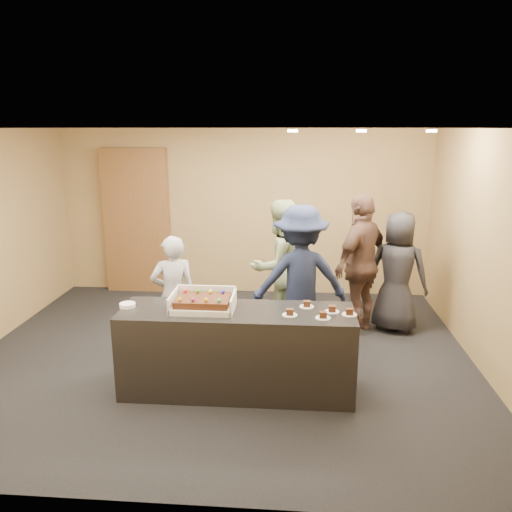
# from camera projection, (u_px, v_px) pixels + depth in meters

# --- Properties ---
(room) EXTENTS (6.04, 6.00, 2.70)m
(room) POSITION_uv_depth(u_px,v_px,m) (221.00, 248.00, 5.77)
(room) COLOR black
(room) RESTS_ON ground
(serving_counter) EXTENTS (2.40, 0.71, 0.90)m
(serving_counter) POSITION_uv_depth(u_px,v_px,m) (237.00, 351.00, 5.20)
(serving_counter) COLOR black
(serving_counter) RESTS_ON floor
(storage_cabinet) EXTENTS (1.09, 0.15, 2.39)m
(storage_cabinet) POSITION_uv_depth(u_px,v_px,m) (137.00, 221.00, 8.27)
(storage_cabinet) COLOR brown
(storage_cabinet) RESTS_ON floor
(cake_box) EXTENTS (0.64, 0.44, 0.19)m
(cake_box) POSITION_uv_depth(u_px,v_px,m) (204.00, 305.00, 5.12)
(cake_box) COLOR white
(cake_box) RESTS_ON serving_counter
(sheet_cake) EXTENTS (0.55, 0.38, 0.11)m
(sheet_cake) POSITION_uv_depth(u_px,v_px,m) (203.00, 300.00, 5.09)
(sheet_cake) COLOR #361B0C
(sheet_cake) RESTS_ON cake_box
(plate_stack) EXTENTS (0.16, 0.16, 0.04)m
(plate_stack) POSITION_uv_depth(u_px,v_px,m) (127.00, 305.00, 5.18)
(plate_stack) COLOR white
(plate_stack) RESTS_ON serving_counter
(slice_a) EXTENTS (0.15, 0.15, 0.07)m
(slice_a) POSITION_uv_depth(u_px,v_px,m) (290.00, 313.00, 4.94)
(slice_a) COLOR white
(slice_a) RESTS_ON serving_counter
(slice_b) EXTENTS (0.15, 0.15, 0.07)m
(slice_b) POSITION_uv_depth(u_px,v_px,m) (307.00, 305.00, 5.17)
(slice_b) COLOR white
(slice_b) RESTS_ON serving_counter
(slice_c) EXTENTS (0.15, 0.15, 0.07)m
(slice_c) POSITION_uv_depth(u_px,v_px,m) (323.00, 316.00, 4.87)
(slice_c) COLOR white
(slice_c) RESTS_ON serving_counter
(slice_d) EXTENTS (0.15, 0.15, 0.07)m
(slice_d) POSITION_uv_depth(u_px,v_px,m) (332.00, 310.00, 5.03)
(slice_d) COLOR white
(slice_d) RESTS_ON serving_counter
(slice_e) EXTENTS (0.15, 0.15, 0.07)m
(slice_e) POSITION_uv_depth(u_px,v_px,m) (349.00, 313.00, 4.95)
(slice_e) COLOR white
(slice_e) RESTS_ON serving_counter
(person_server_grey) EXTENTS (0.63, 0.52, 1.48)m
(person_server_grey) POSITION_uv_depth(u_px,v_px,m) (174.00, 295.00, 6.03)
(person_server_grey) COLOR #ACACB1
(person_server_grey) RESTS_ON floor
(person_sage_man) EXTENTS (1.11, 1.07, 1.80)m
(person_sage_man) POSITION_uv_depth(u_px,v_px,m) (279.00, 267.00, 6.68)
(person_sage_man) COLOR #96A976
(person_sage_man) RESTS_ON floor
(person_navy_man) EXTENTS (1.28, 0.89, 1.82)m
(person_navy_man) POSITION_uv_depth(u_px,v_px,m) (300.00, 279.00, 6.08)
(person_navy_man) COLOR #1B233F
(person_navy_man) RESTS_ON floor
(person_brown_extra) EXTENTS (1.06, 1.15, 1.89)m
(person_brown_extra) POSITION_uv_depth(u_px,v_px,m) (361.00, 264.00, 6.63)
(person_brown_extra) COLOR brown
(person_brown_extra) RESTS_ON floor
(person_dark_suit) EXTENTS (0.95, 0.81, 1.65)m
(person_dark_suit) POSITION_uv_depth(u_px,v_px,m) (397.00, 272.00, 6.70)
(person_dark_suit) COLOR #27262B
(person_dark_suit) RESTS_ON floor
(ceiling_spotlights) EXTENTS (1.72, 0.12, 0.03)m
(ceiling_spotlights) POSITION_uv_depth(u_px,v_px,m) (361.00, 131.00, 5.80)
(ceiling_spotlights) COLOR #FFEAC6
(ceiling_spotlights) RESTS_ON ceiling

